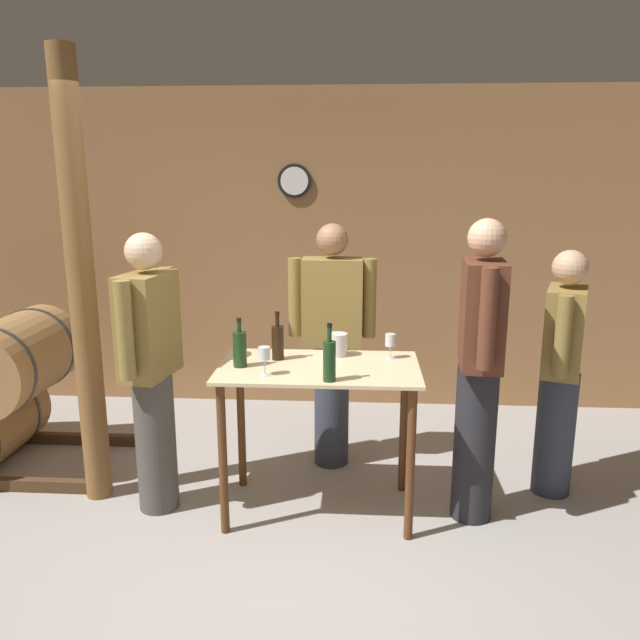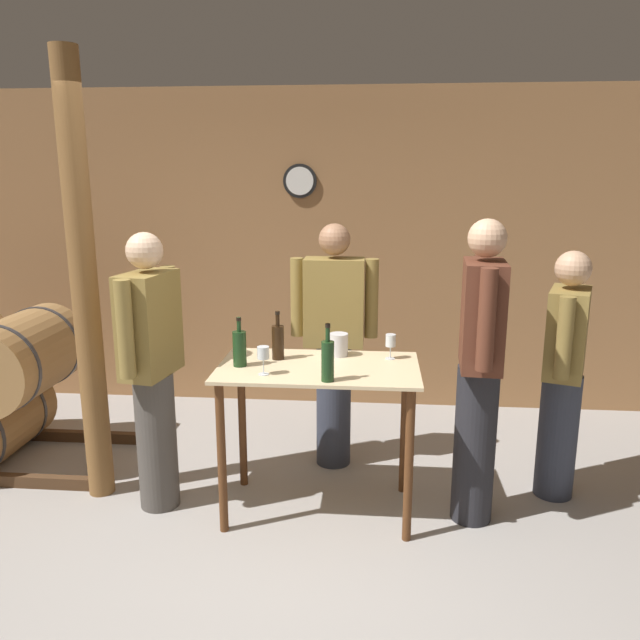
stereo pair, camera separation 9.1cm
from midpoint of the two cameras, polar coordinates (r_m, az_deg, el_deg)
name	(u,v)px [view 2 (the right image)]	position (r m, az deg, el deg)	size (l,w,h in m)	color
ground_plane	(265,577)	(3.45, -4.22, -22.42)	(14.00, 14.00, 0.00)	#9E9993
back_wall	(313,252)	(5.38, -0.11, 6.27)	(8.40, 0.08, 2.70)	#996B42
tasting_table	(319,395)	(3.68, 0.58, -6.87)	(1.16, 0.67, 0.92)	beige
wooden_post	(84,286)	(3.97, -20.13, 2.92)	(0.16, 0.16, 2.70)	brown
wine_bottle_far_left	(240,348)	(3.61, -6.65, -2.52)	(0.08, 0.08, 0.29)	#193819
wine_bottle_left	(278,341)	(3.73, -3.17, -1.94)	(0.07, 0.07, 0.29)	black
wine_bottle_center	(328,359)	(3.33, 1.49, -3.63)	(0.07, 0.07, 0.32)	#193819
wine_glass_near_left	(263,354)	(3.44, -4.46, -3.11)	(0.07, 0.07, 0.16)	silver
wine_glass_near_center	(391,341)	(3.75, 7.17, -1.96)	(0.06, 0.06, 0.15)	silver
ice_bucket	(339,345)	(3.80, 2.41, -2.27)	(0.11, 0.11, 0.14)	silver
person_host	(152,367)	(3.81, -14.45, -4.20)	(0.29, 0.58, 1.69)	#4C4742
person_visitor_with_scarf	(479,367)	(3.65, 15.06, -4.19)	(0.25, 0.59, 1.77)	#232328
person_visitor_bearded	(334,341)	(4.25, 1.90, -1.93)	(0.59, 0.24, 1.69)	#333847
person_visitor_near_door	(563,371)	(4.13, 21.97, -4.39)	(0.34, 0.56, 1.57)	#333847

